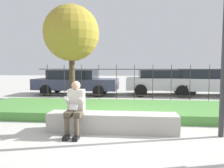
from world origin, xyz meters
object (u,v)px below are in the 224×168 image
car_parked_right (204,81)px  car_parked_center (161,81)px  stone_bench (112,123)px  person_seated_reader (75,106)px  tree_behind_fence (71,34)px  car_parked_left (75,82)px

car_parked_right → car_parked_center: bearing=-178.3°
stone_bench → car_parked_center: size_ratio=0.78×
person_seated_reader → tree_behind_fence: 5.99m
car_parked_left → car_parked_right: size_ratio=1.10×
car_parked_left → car_parked_center: bearing=6.1°
car_parked_right → person_seated_reader: bearing=-121.6°
car_parked_left → car_parked_right: bearing=4.4°
car_parked_center → stone_bench: bearing=-108.6°
car_parked_left → tree_behind_fence: (0.35, -1.85, 2.40)m
person_seated_reader → car_parked_left: bearing=105.2°
person_seated_reader → car_parked_right: size_ratio=0.29×
car_parked_left → person_seated_reader: bearing=-72.1°
car_parked_left → car_parked_center: (4.82, 0.29, 0.02)m
car_parked_right → tree_behind_fence: 7.42m
car_parked_center → tree_behind_fence: 5.50m
car_parked_left → car_parked_center: size_ratio=1.17×
car_parked_right → car_parked_center: size_ratio=1.06×
stone_bench → tree_behind_fence: tree_behind_fence is taller
stone_bench → car_parked_left: (-2.77, 6.77, 0.53)m
car_parked_right → tree_behind_fence: size_ratio=0.97×
stone_bench → car_parked_center: bearing=73.8°
stone_bench → car_parked_right: bearing=58.4°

